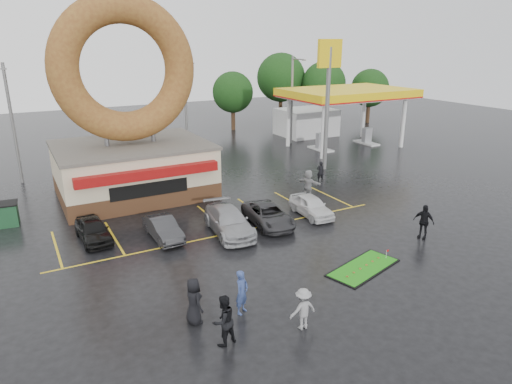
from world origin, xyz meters
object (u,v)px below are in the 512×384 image
streetlight_left (12,121)px  car_dgrey (163,228)px  car_silver (229,221)px  donut_shop (130,133)px  streetlight_mid (186,107)px  dumpster (1,215)px  person_cameraman (424,221)px  shell_sign (328,81)px  putting_green (363,268)px  car_black (93,230)px  person_blue (242,292)px  car_white (311,206)px  streetlight_right (292,98)px  gas_station (329,107)px  car_grey (268,215)px

streetlight_left → car_dgrey: bearing=-67.4°
car_silver → donut_shop: bearing=113.9°
car_dgrey → car_silver: car_silver is taller
streetlight_mid → dumpster: size_ratio=5.00×
streetlight_mid → person_cameraman: bearing=-77.5°
person_cameraman → donut_shop: bearing=-164.1°
shell_sign → dumpster: bearing=-177.4°
streetlight_mid → car_silver: size_ratio=1.85×
car_dgrey → person_cameraman: bearing=-30.5°
streetlight_left → putting_green: 27.62m
car_black → car_dgrey: (3.46, -1.53, -0.02)m
streetlight_mid → person_blue: 26.23m
streetlight_left → car_silver: (9.96, -16.42, -4.08)m
car_white → putting_green: 7.26m
streetlight_left → streetlight_right: same height
streetlight_right → streetlight_mid: bearing=-175.2°
gas_station → putting_green: size_ratio=3.16×
streetlight_left → person_cameraman: (19.14, -22.20, -3.80)m
putting_green → person_blue: bearing=-175.4°
car_dgrey → dumpster: bearing=138.8°
streetlight_right → dumpster: bearing=-158.1°
gas_station → person_cameraman: size_ratio=6.97×
gas_station → person_cameraman: gas_station is taller
gas_station → streetlight_left: size_ratio=1.52×
car_white → person_cameraman: person_cameraman is taller
car_black → person_cameraman: size_ratio=1.89×
person_blue → car_black: bearing=79.7°
gas_station → streetlight_mid: size_ratio=1.52×
car_dgrey → streetlight_right: bearing=39.3°
car_black → car_grey: (9.60, -2.57, -0.02)m
donut_shop → shell_sign: donut_shop is taller
streetlight_right → car_dgrey: size_ratio=2.44×
person_blue → putting_green: bearing=-27.4°
shell_sign → car_dgrey: 19.41m
car_grey → putting_green: bearing=-73.8°
car_white → person_blue: (-8.69, -7.56, 0.29)m
donut_shop → putting_green: 18.38m
donut_shop → gas_station: bearing=19.1°
streetlight_right → donut_shop: bearing=-154.8°
gas_station → person_blue: bearing=-132.6°
streetlight_left → car_black: size_ratio=2.43×
car_dgrey → putting_green: bearing=-49.5°
car_black → car_silver: (7.01, -2.57, 0.07)m
streetlight_left → car_silver: size_ratio=1.85×
car_grey → car_white: bearing=5.7°
dumpster → car_silver: bearing=-28.3°
car_silver → person_blue: person_blue is taller
donut_shop → car_grey: 11.63m
car_dgrey → car_white: 9.31m
car_white → person_blue: bearing=-134.4°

